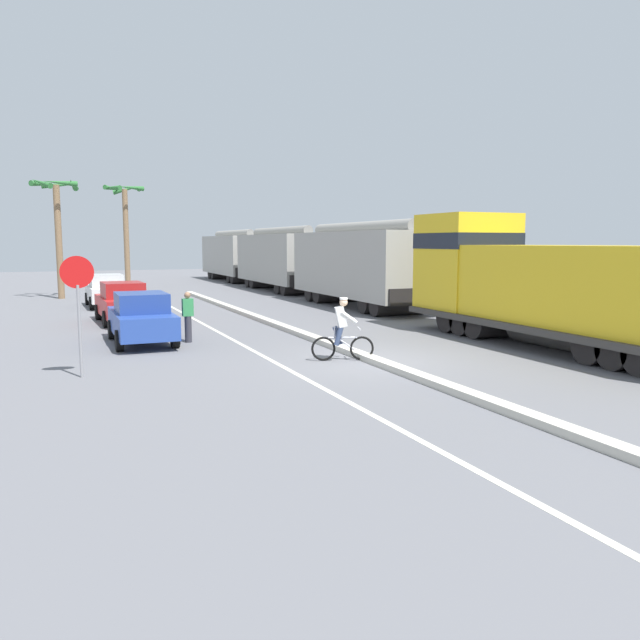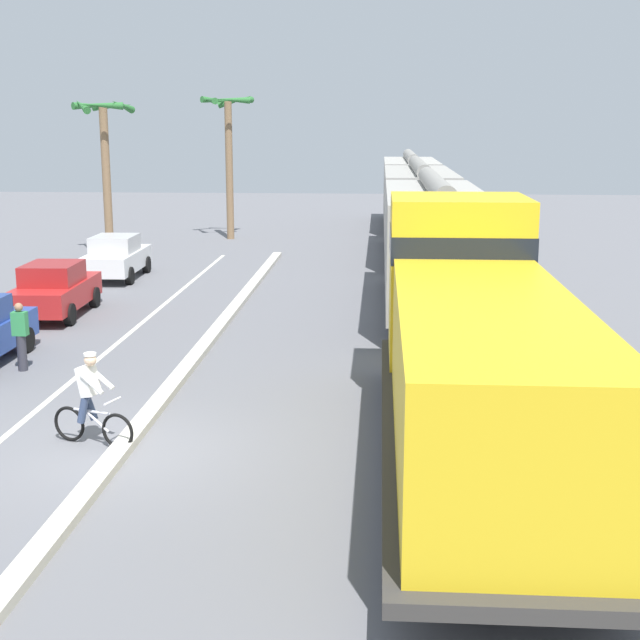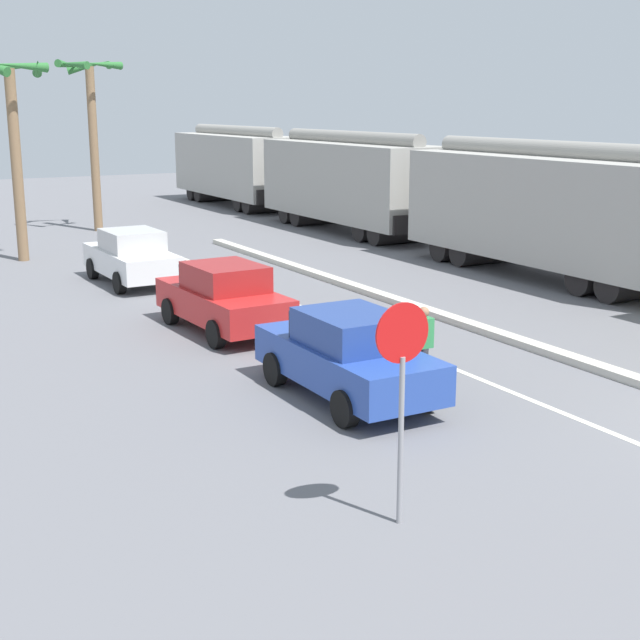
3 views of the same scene
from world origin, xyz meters
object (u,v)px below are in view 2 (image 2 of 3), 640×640
hopper_car_middle (418,209)px  pedestrian_by_cars (21,335)px  cyclist (91,401)px  palm_tree_far (229,135)px  hopper_car_lead (433,244)px  parked_car_white (116,257)px  palm_tree_near (104,142)px  locomotive (473,353)px  parked_car_red (55,289)px  hopper_car_trailing (410,190)px

hopper_car_middle → pedestrian_by_cars: (-9.96, -19.16, -1.23)m
cyclist → palm_tree_far: (-2.40, 29.42, 4.31)m
palm_tree_far → pedestrian_by_cars: (-0.81, -24.67, -4.28)m
hopper_car_lead → parked_car_white: bearing=155.8°
palm_tree_near → locomotive: bearing=-59.7°
hopper_car_lead → hopper_car_middle: (0.00, 11.60, 0.00)m
palm_tree_near → cyclist: bearing=-73.8°
locomotive → cyclist: size_ratio=6.77×
hopper_car_lead → parked_car_red: bearing=-172.3°
locomotive → palm_tree_far: palm_tree_far is taller
parked_car_red → palm_tree_near: palm_tree_near is taller
parked_car_white → palm_tree_near: size_ratio=0.62×
palm_tree_far → pedestrian_by_cars: palm_tree_far is taller
hopper_car_trailing → parked_car_red: (-11.35, -24.74, -1.26)m
hopper_car_middle → pedestrian_by_cars: 21.63m
hopper_car_trailing → pedestrian_by_cars: hopper_car_trailing is taller
locomotive → palm_tree_near: 26.91m
hopper_car_middle → pedestrian_by_cars: size_ratio=6.54×
hopper_car_lead → cyclist: bearing=-118.7°
hopper_car_lead → hopper_car_middle: bearing=90.0°
hopper_car_lead → cyclist: 14.09m
hopper_car_trailing → locomotive: bearing=-90.0°
hopper_car_middle → palm_tree_far: palm_tree_far is taller
hopper_car_lead → pedestrian_by_cars: size_ratio=6.54×
hopper_car_trailing → parked_car_red: hopper_car_trailing is taller
hopper_car_middle → parked_car_red: (-11.35, -13.14, -1.26)m
parked_car_white → hopper_car_middle: bearing=29.4°
cyclist → palm_tree_near: 24.54m
hopper_car_lead → parked_car_white: (-11.46, 5.15, -1.26)m
hopper_car_trailing → parked_car_white: hopper_car_trailing is taller
parked_car_red → cyclist: (4.61, -10.77, 0.00)m
hopper_car_trailing → cyclist: bearing=-100.8°
parked_car_white → palm_tree_near: 7.36m
hopper_car_lead → palm_tree_near: 17.59m
parked_car_white → cyclist: size_ratio=2.47×
palm_tree_near → hopper_car_middle: bearing=2.9°
hopper_car_trailing → pedestrian_by_cars: bearing=-107.9°
parked_car_white → pedestrian_by_cars: 12.80m
cyclist → parked_car_red: bearing=113.2°
hopper_car_middle → hopper_car_trailing: same height
palm_tree_near → palm_tree_far: (4.34, 6.18, 0.23)m
palm_tree_far → hopper_car_trailing: bearing=33.7°
parked_car_white → cyclist: bearing=-74.9°
hopper_car_trailing → palm_tree_far: bearing=-146.3°
cyclist → hopper_car_trailing: bearing=79.2°
hopper_car_lead → hopper_car_trailing: size_ratio=1.00×
locomotive → cyclist: locomotive is taller
cyclist → hopper_car_lead: bearing=61.3°
hopper_car_trailing → parked_car_white: size_ratio=2.50×
parked_car_red → palm_tree_far: (2.20, 18.65, 4.31)m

